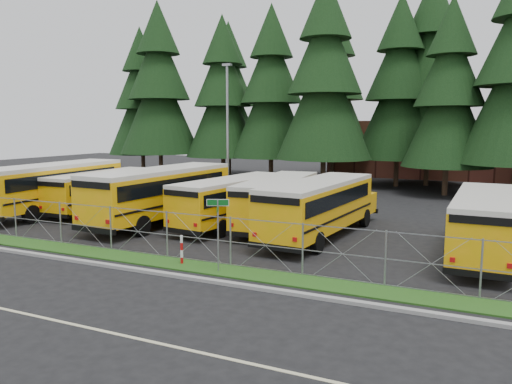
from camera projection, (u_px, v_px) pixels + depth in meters
ground at (200, 255)px, 21.45m from camera, size 120.00×120.00×0.00m
curb at (157, 273)px, 18.65m from camera, size 50.00×0.25×0.12m
grass_verge at (178, 264)px, 19.92m from camera, size 50.00×1.40×0.06m
road_lane_line at (55, 320)px, 14.26m from camera, size 50.00×0.12×0.01m
chainlink_fence at (187, 237)px, 20.42m from camera, size 44.00×0.10×2.00m
brick_building at (438, 149)px, 54.50m from camera, size 22.00×10.00×6.00m
bus_0 at (58, 188)px, 31.69m from camera, size 3.36×12.05×3.13m
bus_1 at (106, 192)px, 32.17m from camera, size 2.48×9.85×2.57m
bus_2 at (140, 196)px, 30.18m from camera, size 3.58×10.06×2.58m
bus_3 at (165, 195)px, 28.42m from camera, size 3.59×12.10×3.13m
bus_4 at (237, 202)px, 27.63m from camera, size 3.67×10.36×2.66m
bus_5 at (280, 202)px, 27.33m from camera, size 3.34×10.48×2.70m
bus_6 at (321, 209)px, 24.76m from camera, size 3.49×11.08×2.86m
bus_east at (485, 225)px, 21.03m from camera, size 2.63×10.39×2.71m
street_sign at (218, 220)px, 18.66m from camera, size 0.78×0.52×2.81m
striped_bollard at (182, 250)px, 19.88m from camera, size 0.11×0.11×1.20m
light_standard at (228, 126)px, 38.14m from camera, size 0.70×0.35×10.14m
conifer_0 at (141, 102)px, 54.66m from camera, size 7.28×7.28×16.10m
conifer_1 at (159, 91)px, 50.96m from camera, size 8.14×8.14×18.01m
conifer_2 at (223, 99)px, 49.54m from camera, size 7.38×7.38×16.32m
conifer_3 at (271, 95)px, 47.26m from camera, size 7.61×7.61×16.83m
conifer_4 at (325, 84)px, 42.12m from camera, size 8.15×8.15×18.02m
conifer_5 at (399, 91)px, 44.39m from camera, size 7.74×7.74×17.11m
conifer_6 at (449, 97)px, 38.77m from camera, size 6.98×6.98×15.43m
conifer_10 at (229, 99)px, 56.06m from camera, size 7.67×7.67×16.97m
conifer_11 at (334, 92)px, 53.32m from camera, size 8.22×8.22×18.17m
conifer_12 at (430, 80)px, 44.93m from camera, size 8.64×8.64×19.11m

